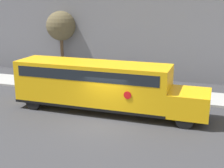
{
  "coord_description": "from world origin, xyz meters",
  "views": [
    {
      "loc": [
        5.86,
        -15.4,
        6.78
      ],
      "look_at": [
        -0.21,
        2.44,
        1.69
      ],
      "focal_mm": 50.0,
      "sensor_mm": 36.0,
      "label": 1
    }
  ],
  "objects": [
    {
      "name": "building_backdrop",
      "position": [
        0.0,
        13.0,
        5.12
      ],
      "size": [
        32.0,
        4.0,
        10.24
      ],
      "color": "slate",
      "rests_on": "ground"
    },
    {
      "name": "ground_plane",
      "position": [
        0.0,
        0.0,
        0.0
      ],
      "size": [
        60.0,
        60.0,
        0.0
      ],
      "primitive_type": "plane",
      "color": "#333335"
    },
    {
      "name": "school_bus",
      "position": [
        -0.83,
        1.94,
        1.76
      ],
      "size": [
        11.91,
        2.57,
        3.08
      ],
      "color": "#EAA80F",
      "rests_on": "ground"
    },
    {
      "name": "tree_near_sidewalk",
      "position": [
        -7.86,
        10.41,
        4.46
      ],
      "size": [
        2.69,
        2.69,
        5.85
      ],
      "color": "brown",
      "rests_on": "ground"
    },
    {
      "name": "sidewalk_strip",
      "position": [
        0.0,
        6.5,
        0.07
      ],
      "size": [
        44.0,
        3.0,
        0.15
      ],
      "color": "#9E9E99",
      "rests_on": "ground"
    }
  ]
}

